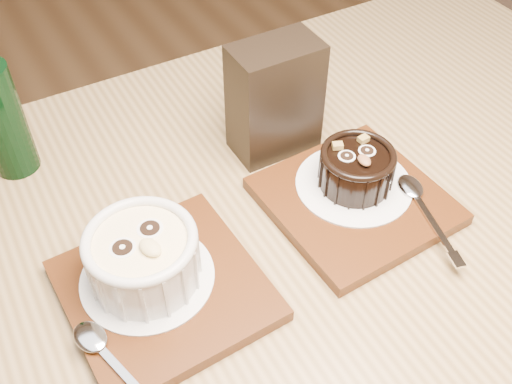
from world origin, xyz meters
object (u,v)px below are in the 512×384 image
tray_right (354,201)px  condiment_stand (275,99)px  table (274,319)px  ramekin_white (143,256)px  tray_left (164,290)px  green_bottle (0,116)px  ramekin_dark (357,167)px

tray_right → condiment_stand: bearing=100.2°
table → ramekin_white: ramekin_white is taller
condiment_stand → tray_left: bearing=-146.7°
ramekin_white → green_bottle: (-0.07, 0.24, 0.03)m
tray_right → ramekin_dark: bearing=58.4°
condiment_stand → tray_right: bearing=-79.8°
condiment_stand → table: bearing=-120.8°
ramekin_white → condiment_stand: 0.25m
green_bottle → condiment_stand: bearing=-23.3°
table → green_bottle: (-0.18, 0.29, 0.17)m
tray_left → ramekin_white: (-0.01, 0.02, 0.04)m
ramekin_dark → condiment_stand: (-0.03, 0.12, 0.03)m
tray_left → ramekin_white: 0.05m
tray_left → tray_right: 0.23m
table → tray_left: size_ratio=6.74×
condiment_stand → green_bottle: size_ratio=0.73×
table → ramekin_white: size_ratio=11.42×
ramekin_dark → table: bearing=-150.5°
ramekin_white → table: bearing=-37.5°
condiment_stand → green_bottle: 0.31m
tray_right → tray_left: bearing=-179.1°
tray_right → condiment_stand: condiment_stand is taller
table → condiment_stand: (0.10, 0.17, 0.16)m
ramekin_dark → condiment_stand: condiment_stand is taller
table → ramekin_white: bearing=158.8°
table → tray_left: bearing=164.8°
tray_right → green_bottle: (-0.31, 0.25, 0.07)m
table → green_bottle: green_bottle is taller
green_bottle → table: bearing=-57.4°
tray_right → green_bottle: size_ratio=0.93×
tray_left → green_bottle: bearing=106.2°
tray_right → ramekin_dark: size_ratio=2.20×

